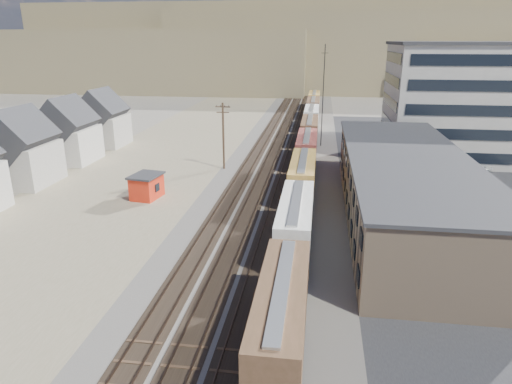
# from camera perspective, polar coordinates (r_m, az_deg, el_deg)

# --- Properties ---
(ground) EXTENTS (300.00, 300.00, 0.00)m
(ground) POSITION_cam_1_polar(r_m,az_deg,el_deg) (30.68, -4.52, -19.17)
(ground) COLOR #6B6356
(ground) RESTS_ON ground
(ballast_bed) EXTENTS (18.00, 200.00, 0.06)m
(ballast_bed) POSITION_cam_1_polar(r_m,az_deg,el_deg) (76.18, 3.52, 4.29)
(ballast_bed) COLOR #4C4742
(ballast_bed) RESTS_ON ground
(dirt_yard) EXTENTS (24.00, 180.00, 0.03)m
(dirt_yard) POSITION_cam_1_polar(r_m,az_deg,el_deg) (71.11, -13.46, 2.75)
(dirt_yard) COLOR #746B50
(dirt_yard) RESTS_ON ground
(asphalt_lot) EXTENTS (26.00, 120.00, 0.04)m
(asphalt_lot) POSITION_cam_1_polar(r_m,az_deg,el_deg) (63.69, 22.49, -0.01)
(asphalt_lot) COLOR #232326
(asphalt_lot) RESTS_ON ground
(rail_tracks) EXTENTS (11.40, 200.00, 0.24)m
(rail_tracks) POSITION_cam_1_polar(r_m,az_deg,el_deg) (76.20, 3.11, 4.36)
(rail_tracks) COLOR black
(rail_tracks) RESTS_ON ground
(freight_train) EXTENTS (3.00, 119.74, 4.46)m
(freight_train) POSITION_cam_1_polar(r_m,az_deg,el_deg) (79.22, 6.55, 6.80)
(freight_train) COLOR black
(freight_train) RESTS_ON ground
(warehouse) EXTENTS (12.40, 40.40, 7.25)m
(warehouse) POSITION_cam_1_polar(r_m,az_deg,el_deg) (51.77, 18.04, 0.66)
(warehouse) COLOR tan
(warehouse) RESTS_ON ground
(office_tower) EXTENTS (22.60, 18.60, 18.45)m
(office_tower) POSITION_cam_1_polar(r_m,az_deg,el_deg) (82.25, 24.10, 10.34)
(office_tower) COLOR #9E998E
(office_tower) RESTS_ON ground
(utility_pole_north) EXTENTS (2.20, 0.32, 10.00)m
(utility_pole_north) POSITION_cam_1_polar(r_m,az_deg,el_deg) (68.47, -4.10, 7.17)
(utility_pole_north) COLOR #382619
(utility_pole_north) RESTS_ON ground
(radio_mast) EXTENTS (1.20, 0.16, 18.00)m
(radio_mast) POSITION_cam_1_polar(r_m,az_deg,el_deg) (84.19, 8.37, 11.79)
(radio_mast) COLOR black
(radio_mast) RESTS_ON ground
(hills_north) EXTENTS (265.00, 80.00, 32.00)m
(hills_north) POSITION_cam_1_polar(r_m,az_deg,el_deg) (191.69, 6.65, 17.03)
(hills_north) COLOR brown
(hills_north) RESTS_ON ground
(maintenance_shed) EXTENTS (3.85, 4.64, 3.06)m
(maintenance_shed) POSITION_cam_1_polar(r_m,az_deg,el_deg) (57.83, -13.51, 0.73)
(maintenance_shed) COLOR red
(maintenance_shed) RESTS_ON ground
(parked_car_blue) EXTENTS (6.13, 6.14, 1.65)m
(parked_car_blue) POSITION_cam_1_polar(r_m,az_deg,el_deg) (85.10, 22.39, 4.98)
(parked_car_blue) COLOR navy
(parked_car_blue) RESTS_ON ground
(parked_car_far) EXTENTS (2.95, 4.89, 1.56)m
(parked_car_far) POSITION_cam_1_polar(r_m,az_deg,el_deg) (77.33, 26.18, 3.18)
(parked_car_far) COLOR silver
(parked_car_far) RESTS_ON ground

